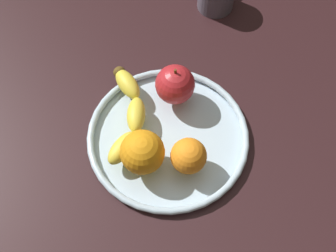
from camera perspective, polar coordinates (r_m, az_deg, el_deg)
ground_plane at (r=78.87cm, az=0.00°, el=-2.35°), size 156.06×156.06×4.00cm
fruit_bowl at (r=76.26cm, az=0.00°, el=-1.39°), size 28.56×28.56×1.80cm
banana at (r=76.00cm, az=-5.24°, el=1.76°), size 20.43×8.37×3.26cm
apple at (r=76.53cm, az=0.88°, el=5.51°), size 7.10×7.10×7.90cm
orange_back_left at (r=70.42cm, az=2.73°, el=-3.97°), size 6.03×6.03×6.03cm
orange_center at (r=70.00cm, az=-3.39°, el=-3.46°), size 7.39×7.39×7.39cm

